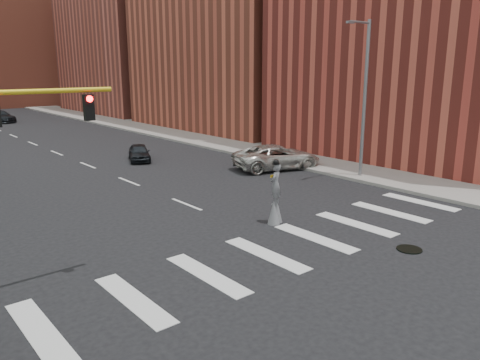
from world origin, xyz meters
TOP-DOWN VIEW (x-y plane):
  - ground_plane at (0.00, 0.00)m, footprint 160.00×160.00m
  - sidewalk_right at (12.50, 25.00)m, footprint 5.00×90.00m
  - manhole at (3.00, -2.00)m, footprint 0.90×0.90m
  - building_near at (22.00, 8.00)m, footprint 16.00×20.00m
  - building_mid at (22.00, 30.00)m, footprint 16.00×22.00m
  - building_far at (22.00, 54.00)m, footprint 16.00×22.00m
  - streetlight at (10.90, 6.00)m, footprint 2.05×0.20m
  - stilt_performer at (1.36, 3.29)m, footprint 0.81×0.66m
  - suv_crossing at (9.00, 11.03)m, footprint 6.20×4.14m
  - car_near at (3.47, 19.23)m, footprint 2.61×3.68m
  - car_far at (1.98, 51.13)m, footprint 3.05×5.16m

SIDE VIEW (x-z plane):
  - ground_plane at x=0.00m, z-range 0.00..0.00m
  - manhole at x=3.00m, z-range 0.00..0.04m
  - sidewalk_right at x=12.50m, z-range 0.00..0.18m
  - car_near at x=3.47m, z-range 0.00..1.16m
  - car_far at x=1.98m, z-range 0.00..1.40m
  - suv_crossing at x=9.00m, z-range 0.00..1.58m
  - stilt_performer at x=1.36m, z-range -0.31..2.44m
  - streetlight at x=10.90m, z-range 0.40..9.40m
  - building_far at x=22.00m, z-range 0.00..20.00m
  - building_near at x=22.00m, z-range 0.00..22.00m
  - building_mid at x=22.00m, z-range 0.00..24.00m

